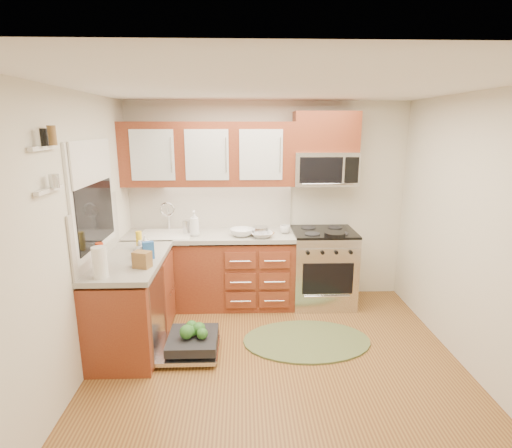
{
  "coord_description": "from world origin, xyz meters",
  "views": [
    {
      "loc": [
        -0.32,
        -3.27,
        2.2
      ],
      "look_at": [
        -0.18,
        0.85,
        1.19
      ],
      "focal_mm": 28.0,
      "sensor_mm": 36.0,
      "label": 1
    }
  ],
  "objects_px": {
    "rug": "(307,341)",
    "skillet": "(335,234)",
    "cutting_board": "(263,233)",
    "cup": "(285,229)",
    "microwave": "(325,168)",
    "sink": "(166,244)",
    "upper_cabinets": "(208,154)",
    "paper_towel_roll": "(100,262)",
    "bowl_a": "(262,235)",
    "bowl_b": "(242,232)",
    "dishwasher": "(189,344)",
    "range": "(323,267)",
    "stock_pot": "(260,231)"
  },
  "relations": [
    {
      "from": "microwave",
      "to": "sink",
      "type": "height_order",
      "value": "microwave"
    },
    {
      "from": "cutting_board",
      "to": "stock_pot",
      "type": "bearing_deg",
      "value": -107.8
    },
    {
      "from": "bowl_b",
      "to": "cup",
      "type": "bearing_deg",
      "value": 10.91
    },
    {
      "from": "range",
      "to": "skillet",
      "type": "xyz_separation_m",
      "value": [
        0.08,
        -0.25,
        0.5
      ]
    },
    {
      "from": "rug",
      "to": "skillet",
      "type": "distance_m",
      "value": 1.26
    },
    {
      "from": "sink",
      "to": "cutting_board",
      "type": "relative_size",
      "value": 2.48
    },
    {
      "from": "microwave",
      "to": "skillet",
      "type": "relative_size",
      "value": 3.14
    },
    {
      "from": "skillet",
      "to": "cup",
      "type": "relative_size",
      "value": 1.92
    },
    {
      "from": "bowl_a",
      "to": "sink",
      "type": "bearing_deg",
      "value": 171.62
    },
    {
      "from": "upper_cabinets",
      "to": "bowl_a",
      "type": "distance_m",
      "value": 1.16
    },
    {
      "from": "upper_cabinets",
      "to": "range",
      "type": "height_order",
      "value": "upper_cabinets"
    },
    {
      "from": "microwave",
      "to": "sink",
      "type": "relative_size",
      "value": 1.23
    },
    {
      "from": "upper_cabinets",
      "to": "bowl_a",
      "type": "bearing_deg",
      "value": -27.3
    },
    {
      "from": "skillet",
      "to": "paper_towel_roll",
      "type": "xyz_separation_m",
      "value": [
        -2.3,
        -1.17,
        0.09
      ]
    },
    {
      "from": "microwave",
      "to": "skillet",
      "type": "height_order",
      "value": "microwave"
    },
    {
      "from": "dishwasher",
      "to": "cutting_board",
      "type": "relative_size",
      "value": 2.8
    },
    {
      "from": "upper_cabinets",
      "to": "microwave",
      "type": "distance_m",
      "value": 1.42
    },
    {
      "from": "sink",
      "to": "bowl_b",
      "type": "bearing_deg",
      "value": -6.42
    },
    {
      "from": "dishwasher",
      "to": "cutting_board",
      "type": "xyz_separation_m",
      "value": [
        0.78,
        1.1,
        0.83
      ]
    },
    {
      "from": "microwave",
      "to": "cutting_board",
      "type": "height_order",
      "value": "microwave"
    },
    {
      "from": "upper_cabinets",
      "to": "rug",
      "type": "distance_m",
      "value": 2.41
    },
    {
      "from": "microwave",
      "to": "skillet",
      "type": "xyz_separation_m",
      "value": [
        0.08,
        -0.37,
        -0.73
      ]
    },
    {
      "from": "skillet",
      "to": "cutting_board",
      "type": "relative_size",
      "value": 0.97
    },
    {
      "from": "cutting_board",
      "to": "cup",
      "type": "relative_size",
      "value": 1.98
    },
    {
      "from": "sink",
      "to": "cup",
      "type": "xyz_separation_m",
      "value": [
        1.45,
        -0.0,
        0.17
      ]
    },
    {
      "from": "rug",
      "to": "cup",
      "type": "bearing_deg",
      "value": 98.78
    },
    {
      "from": "bowl_a",
      "to": "cup",
      "type": "bearing_deg",
      "value": 29.97
    },
    {
      "from": "sink",
      "to": "skillet",
      "type": "xyz_separation_m",
      "value": [
        2.01,
        -0.24,
        0.17
      ]
    },
    {
      "from": "cutting_board",
      "to": "cup",
      "type": "distance_m",
      "value": 0.28
    },
    {
      "from": "microwave",
      "to": "cutting_board",
      "type": "bearing_deg",
      "value": -168.93
    },
    {
      "from": "microwave",
      "to": "paper_towel_roll",
      "type": "bearing_deg",
      "value": -145.42
    },
    {
      "from": "skillet",
      "to": "paper_towel_roll",
      "type": "relative_size",
      "value": 0.88
    },
    {
      "from": "range",
      "to": "rug",
      "type": "height_order",
      "value": "range"
    },
    {
      "from": "upper_cabinets",
      "to": "sink",
      "type": "xyz_separation_m",
      "value": [
        -0.52,
        -0.16,
        -1.07
      ]
    },
    {
      "from": "upper_cabinets",
      "to": "rug",
      "type": "bearing_deg",
      "value": -45.77
    },
    {
      "from": "microwave",
      "to": "bowl_b",
      "type": "height_order",
      "value": "microwave"
    },
    {
      "from": "skillet",
      "to": "cutting_board",
      "type": "height_order",
      "value": "skillet"
    },
    {
      "from": "sink",
      "to": "upper_cabinets",
      "type": "bearing_deg",
      "value": 16.45
    },
    {
      "from": "bowl_a",
      "to": "bowl_b",
      "type": "distance_m",
      "value": 0.25
    },
    {
      "from": "upper_cabinets",
      "to": "bowl_a",
      "type": "xyz_separation_m",
      "value": [
        0.63,
        -0.32,
        -0.92
      ]
    },
    {
      "from": "rug",
      "to": "microwave",
      "type": "bearing_deg",
      "value": 72.5
    },
    {
      "from": "bowl_b",
      "to": "cup",
      "type": "xyz_separation_m",
      "value": [
        0.53,
        0.1,
        0.01
      ]
    },
    {
      "from": "range",
      "to": "bowl_a",
      "type": "distance_m",
      "value": 0.93
    },
    {
      "from": "microwave",
      "to": "bowl_b",
      "type": "xyz_separation_m",
      "value": [
        -1.01,
        -0.23,
        -0.73
      ]
    },
    {
      "from": "bowl_a",
      "to": "bowl_b",
      "type": "bearing_deg",
      "value": 164.27
    },
    {
      "from": "stock_pot",
      "to": "cutting_board",
      "type": "xyz_separation_m",
      "value": [
        0.03,
        0.1,
        -0.05
      ]
    },
    {
      "from": "dishwasher",
      "to": "cutting_board",
      "type": "bearing_deg",
      "value": 54.62
    },
    {
      "from": "skillet",
      "to": "paper_towel_roll",
      "type": "bearing_deg",
      "value": -153.15
    },
    {
      "from": "upper_cabinets",
      "to": "range",
      "type": "distance_m",
      "value": 1.99
    },
    {
      "from": "sink",
      "to": "paper_towel_roll",
      "type": "distance_m",
      "value": 1.46
    }
  ]
}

